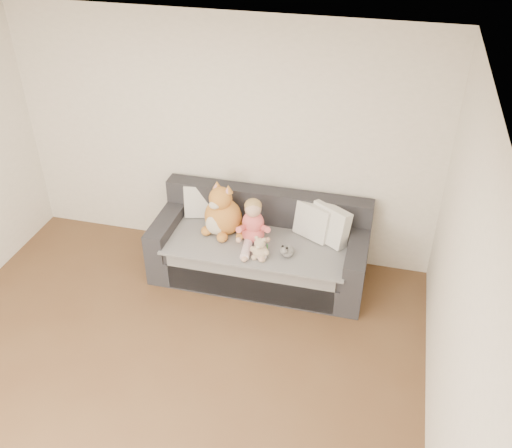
{
  "coord_description": "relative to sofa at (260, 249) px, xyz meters",
  "views": [
    {
      "loc": [
        1.66,
        -2.63,
        3.84
      ],
      "look_at": [
        0.51,
        1.87,
        0.75
      ],
      "focal_mm": 40.0,
      "sensor_mm": 36.0,
      "label": 1
    }
  ],
  "objects": [
    {
      "name": "sofa",
      "position": [
        0.0,
        0.0,
        0.0
      ],
      "size": [
        2.2,
        0.94,
        0.85
      ],
      "color": "#28272C",
      "rests_on": "ground"
    },
    {
      "name": "plush_cow",
      "position": [
        0.33,
        -0.26,
        0.23
      ],
      "size": [
        0.13,
        0.18,
        0.15
      ],
      "rotation": [
        0.0,
        0.0,
        -0.38
      ],
      "color": "white",
      "rests_on": "sofa"
    },
    {
      "name": "cushion_right_back",
      "position": [
        0.52,
        0.14,
        0.34
      ],
      "size": [
        0.43,
        0.34,
        0.37
      ],
      "rotation": [
        0.0,
        0.0,
        -0.48
      ],
      "color": "silver",
      "rests_on": "sofa"
    },
    {
      "name": "cushion_right_front",
      "position": [
        0.69,
        0.11,
        0.35
      ],
      "size": [
        0.45,
        0.39,
        0.4
      ],
      "rotation": [
        0.0,
        0.0,
        -0.59
      ],
      "color": "silver",
      "rests_on": "sofa"
    },
    {
      "name": "toddler",
      "position": [
        -0.05,
        -0.13,
        0.37
      ],
      "size": [
        0.34,
        0.5,
        0.49
      ],
      "rotation": [
        0.0,
        0.0,
        0.25
      ],
      "color": "#EB5366",
      "rests_on": "sofa"
    },
    {
      "name": "sippy_cup",
      "position": [
        0.08,
        -0.24,
        0.22
      ],
      "size": [
        0.11,
        0.08,
        0.12
      ],
      "rotation": [
        0.0,
        0.0,
        0.28
      ],
      "color": "#5D3A9F",
      "rests_on": "sofa"
    },
    {
      "name": "room_shell",
      "position": [
        -0.51,
        -1.64,
        0.99
      ],
      "size": [
        5.0,
        5.0,
        5.0
      ],
      "color": "brown",
      "rests_on": "ground"
    },
    {
      "name": "teddy_bear",
      "position": [
        0.08,
        -0.36,
        0.26
      ],
      "size": [
        0.2,
        0.15,
        0.25
      ],
      "rotation": [
        0.0,
        0.0,
        -0.16
      ],
      "color": "tan",
      "rests_on": "sofa"
    },
    {
      "name": "cushion_left",
      "position": [
        -0.71,
        0.25,
        0.34
      ],
      "size": [
        0.42,
        0.27,
        0.37
      ],
      "rotation": [
        0.0,
        0.0,
        0.26
      ],
      "color": "silver",
      "rests_on": "sofa"
    },
    {
      "name": "plush_cat",
      "position": [
        -0.4,
        -0.01,
        0.38
      ],
      "size": [
        0.46,
        0.42,
        0.6
      ],
      "rotation": [
        0.0,
        0.0,
        -0.36
      ],
      "color": "#AC5626",
      "rests_on": "sofa"
    }
  ]
}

